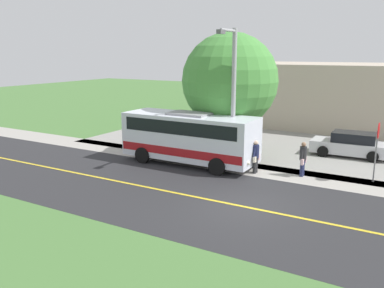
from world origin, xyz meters
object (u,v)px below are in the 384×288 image
pedestrian_waiting (256,156)px  parked_car_near (351,145)px  shuttle_bus_front (190,136)px  stop_sign (377,142)px  pedestrian_with_bags (303,158)px  commercial_building (355,96)px  tree_curbside (230,81)px  street_light_pole (232,93)px

pedestrian_waiting → parked_car_near: 7.12m
shuttle_bus_front → parked_car_near: 9.78m
shuttle_bus_front → stop_sign: stop_sign is taller
pedestrian_with_bags → commercial_building: (-16.09, -0.13, 1.63)m
shuttle_bus_front → pedestrian_with_bags: shuttle_bus_front is taller
parked_car_near → tree_curbside: (3.36, -6.44, 3.75)m
parked_car_near → street_light_pole: bearing=-40.9°
shuttle_bus_front → pedestrian_with_bags: (-0.79, 6.08, -0.64)m
shuttle_bus_front → commercial_building: size_ratio=0.32×
shuttle_bus_front → tree_curbside: tree_curbside is taller
pedestrian_with_bags → pedestrian_waiting: bearing=-73.2°
pedestrian_with_bags → stop_sign: stop_sign is taller
tree_curbside → commercial_building: size_ratio=0.30×
pedestrian_waiting → parked_car_near: bearing=149.3°
shuttle_bus_front → street_light_pole: bearing=98.1°
stop_sign → commercial_building: 15.67m
street_light_pole → commercial_building: 16.98m
street_light_pole → tree_curbside: (-2.53, -1.33, 0.40)m
street_light_pole → stop_sign: bearing=100.1°
pedestrian_waiting → tree_curbside: bearing=-134.5°
street_light_pole → tree_curbside: bearing=-152.2°
commercial_building → pedestrian_with_bags: bearing=0.4°
pedestrian_waiting → tree_curbside: tree_curbside is taller
tree_curbside → parked_car_near: bearing=117.5°
shuttle_bus_front → street_light_pole: 3.43m
stop_sign → parked_car_near: (-4.66, -1.82, -1.28)m
street_light_pole → parked_car_near: 8.48m
stop_sign → street_light_pole: (1.23, -6.92, 2.07)m
pedestrian_with_bags → tree_curbside: 6.48m
stop_sign → parked_car_near: bearing=-158.7°
shuttle_bus_front → pedestrian_waiting: shuttle_bus_front is taller
pedestrian_with_bags → parked_car_near: size_ratio=0.39×
pedestrian_waiting → shuttle_bus_front: bearing=-88.3°
pedestrian_waiting → stop_sign: size_ratio=0.59×
stop_sign → commercial_building: commercial_building is taller
pedestrian_with_bags → parked_car_near: pedestrian_with_bags is taller
pedestrian_with_bags → tree_curbside: bearing=-112.5°
pedestrian_waiting → commercial_building: 16.97m
shuttle_bus_front → parked_car_near: size_ratio=1.71×
pedestrian_with_bags → street_light_pole: street_light_pole is taller
stop_sign → commercial_building: bearing=-167.7°
parked_car_near → commercial_building: commercial_building is taller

